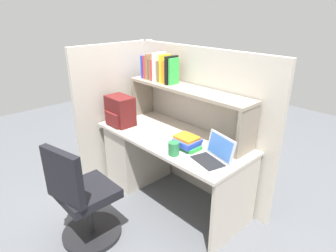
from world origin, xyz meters
The scene contains 13 objects.
ground_plane centered at (0.00, 0.00, 0.00)m, with size 8.00×8.00×0.00m, color #595B60.
desk centered at (-0.39, 0.00, 0.40)m, with size 1.60×0.70×0.73m.
cubicle_partition_rear centered at (0.00, 0.38, 0.78)m, with size 1.84×0.05×1.55m, color #BCB5A8.
cubicle_partition_left centered at (-0.85, -0.05, 0.78)m, with size 0.05×1.06×1.55m, color #BCB5A8.
overhead_hutch centered at (0.00, 0.20, 1.08)m, with size 1.44×0.28×0.45m.
reference_books_on_shelf centered at (-0.39, 0.20, 1.31)m, with size 0.45×0.18×0.30m.
laptop centered at (0.60, -0.11, 0.78)m, with size 0.36×0.32×0.22m.
backpack centered at (-0.59, -0.19, 0.88)m, with size 0.30×0.23×0.31m.
computer_mouse centered at (-0.18, -0.06, 0.75)m, with size 0.06×0.10×0.03m, color silver.
paper_cup centered at (0.07, -0.25, 0.77)m, with size 0.08×0.08×0.09m, color white.
snack_canister centered at (0.29, -0.25, 0.79)m, with size 0.10×0.10×0.12m, color #26723F.
desk_book_stack centered at (0.28, -0.08, 0.79)m, with size 0.23×0.19×0.11m.
office_chair centered at (-0.09, -0.95, 0.39)m, with size 0.52×0.53×0.93m.
Camera 1 is at (1.83, -1.77, 1.89)m, focal length 30.51 mm.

